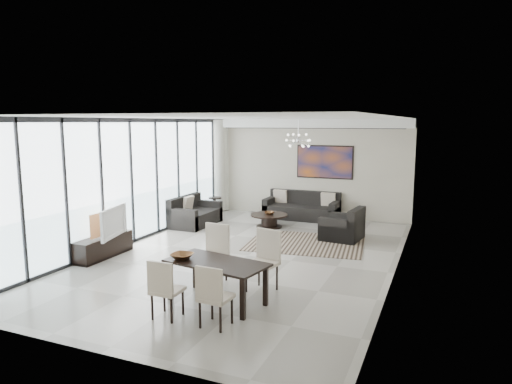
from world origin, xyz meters
The scene contains 20 objects.
room_shell centered at (0.46, 0.00, 1.45)m, with size 6.00×9.00×2.90m.
window_wall centered at (-2.86, 0.00, 1.47)m, with size 0.37×8.95×2.90m.
soffit centered at (0.00, 4.30, 2.77)m, with size 5.98×0.40×0.26m, color white.
painting centered at (0.50, 4.47, 1.65)m, with size 1.68×0.04×0.98m, color #AE5218.
chandelier centered at (0.30, 2.50, 2.35)m, with size 0.66×0.66×0.71m.
rug centered at (0.86, 1.42, 0.01)m, with size 2.64×2.03×0.01m, color black.
coffee_table centered at (-0.54, 2.67, 0.20)m, with size 1.00×1.00×0.35m.
bowl_coffee centered at (-0.52, 2.63, 0.39)m, with size 0.26×0.26×0.08m, color brown.
sofa_main centered at (-0.05, 4.07, 0.27)m, with size 2.16×0.88×0.78m.
loveseat centered at (-2.55, 2.12, 0.27)m, with size 0.88×1.57×0.78m.
armchair centered at (1.59, 2.12, 0.27)m, with size 0.98×1.02×0.78m.
side_table centered at (-2.65, 3.56, 0.36)m, with size 0.39×0.39×0.54m.
tv_console centered at (-2.76, -1.25, 0.22)m, with size 0.40×1.43×0.45m, color black.
television centered at (-2.60, -1.24, 0.76)m, with size 1.09×0.14×0.63m, color gray.
dining_table centered at (0.57, -2.50, 0.57)m, with size 1.70×1.07×0.66m.
dining_chair_sw centered at (0.17, -3.36, 0.50)m, with size 0.42×0.42×0.88m.
dining_chair_se centered at (0.94, -3.34, 0.51)m, with size 0.43×0.43×0.89m.
dining_chair_nw centered at (0.07, -1.63, 0.59)m, with size 0.49×0.49×1.02m.
dining_chair_ne centered at (1.06, -1.69, 0.59)m, with size 0.56×0.56×1.02m.
bowl_dining centered at (-0.01, -2.58, 0.70)m, with size 0.35×0.35×0.09m, color brown.
Camera 1 is at (3.76, -8.58, 2.81)m, focal length 32.00 mm.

